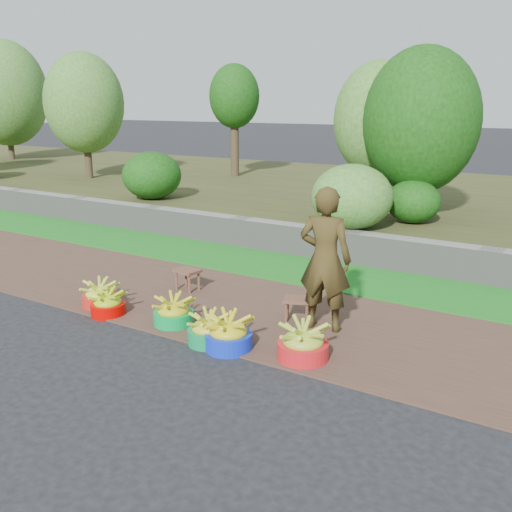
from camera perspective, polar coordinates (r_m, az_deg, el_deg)
The scene contains 15 objects.
ground_plane at distance 6.45m, azimuth -5.03°, elevation -9.23°, with size 120.00×120.00×0.00m, color black.
dirt_shoulder at distance 7.40m, azimuth 0.81°, elevation -5.79°, with size 80.00×2.50×0.02m, color #4C3227.
grass_verge at distance 9.08m, azimuth 7.37°, elevation -1.85°, with size 80.00×1.50×0.04m, color #1B751D.
retaining_wall at distance 9.76m, azimuth 9.51°, elevation 0.83°, with size 80.00×0.35×0.55m, color gray.
earth_bank at distance 14.33m, azimuth 17.14°, elevation 4.83°, with size 80.00×10.00×0.50m, color #3E3F1D.
vegetation at distance 14.20m, azimuth 2.26°, elevation 14.78°, with size 34.49×7.73×4.42m.
basin_a at distance 7.91m, azimuth -15.32°, elevation -3.81°, with size 0.48×0.48×0.36m.
basin_b at distance 7.58m, azimuth -14.59°, elevation -4.68°, with size 0.44×0.44×0.33m.
basin_c at distance 7.08m, azimuth -8.25°, elevation -5.61°, with size 0.49×0.49×0.37m.
basin_d at distance 6.52m, azimuth -4.75°, elevation -7.39°, with size 0.48×0.48×0.36m.
basin_e at distance 6.36m, azimuth -2.77°, elevation -7.81°, with size 0.53×0.53×0.40m.
basin_f at distance 6.11m, azimuth 4.73°, elevation -8.75°, with size 0.55×0.55×0.41m.
stool_left at distance 8.27m, azimuth -6.87°, elevation -1.76°, with size 0.38×0.32×0.31m.
stool_right at distance 7.08m, azimuth 4.15°, elevation -4.68°, with size 0.41×0.37×0.30m.
vendor_woman at distance 6.70m, azimuth 6.92°, elevation -0.33°, with size 0.63×0.41×1.72m, color black.
Camera 1 is at (3.57, -4.67, 2.66)m, focal length 40.00 mm.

